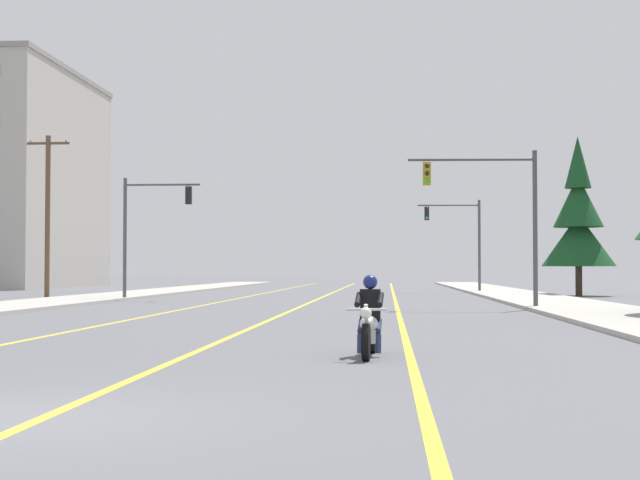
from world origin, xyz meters
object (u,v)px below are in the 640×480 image
Objects in this scene: traffic_signal_near_left at (146,220)px; conifer_tree_right_verge_far at (578,223)px; traffic_signal_mid_right at (462,232)px; utility_pole_left_near at (48,213)px; traffic_signal_near_right at (498,204)px; motorcycle_with_rider at (369,324)px.

conifer_tree_right_verge_far reaches higher than traffic_signal_near_left.
utility_pole_left_near is (-22.74, -15.19, 0.45)m from traffic_signal_mid_right.
traffic_signal_near_right and traffic_signal_near_left have the same top height.
utility_pole_left_near is 0.92× the size of conifer_tree_right_verge_far.
conifer_tree_right_verge_far is at bearing 14.89° from utility_pole_left_near.
traffic_signal_mid_right is 0.66× the size of conifer_tree_right_verge_far.
motorcycle_with_rider is at bearing -103.10° from traffic_signal_near_right.
motorcycle_with_rider is at bearing -96.59° from traffic_signal_mid_right.
traffic_signal_near_left is 24.96m from conifer_tree_right_verge_far.
conifer_tree_right_verge_far reaches higher than utility_pole_left_near.
traffic_signal_near_left is 5.68m from utility_pole_left_near.
utility_pole_left_near reaches higher than traffic_signal_mid_right.
traffic_signal_near_right is at bearing -26.25° from utility_pole_left_near.
traffic_signal_near_left is 23.70m from traffic_signal_mid_right.
motorcycle_with_rider is 0.35× the size of traffic_signal_near_left.
conifer_tree_right_verge_far is at bearing 69.79° from traffic_signal_near_right.
traffic_signal_mid_right is at bearing 33.75° from utility_pole_left_near.
traffic_signal_near_left reaches higher than motorcycle_with_rider.
utility_pole_left_near is at bearing -165.11° from conifer_tree_right_verge_far.
traffic_signal_near_right is 1.00× the size of traffic_signal_mid_right.
conifer_tree_right_verge_far is (6.83, 18.57, 0.18)m from traffic_signal_near_right.
traffic_signal_near_right is at bearing 76.90° from motorcycle_with_rider.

